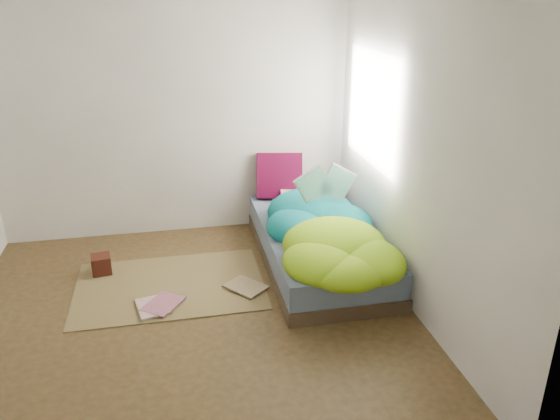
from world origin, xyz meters
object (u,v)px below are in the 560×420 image
Objects in this scene: pillow_magenta at (280,175)px; floor_book_a at (138,310)px; floor_book_b at (150,301)px; wooden_box at (101,264)px; open_book at (326,174)px; bed at (318,246)px.

pillow_magenta is 2.12m from floor_book_a.
pillow_magenta is 1.50× the size of floor_book_a.
floor_book_b is at bearing -124.10° from pillow_magenta.
pillow_magenta reaches higher than floor_book_b.
pillow_magenta is at bearing 33.44° from floor_book_a.
pillow_magenta is at bearing 80.15° from floor_book_b.
pillow_magenta is 2.82× the size of wooden_box.
open_book reaches higher than floor_book_a.
floor_book_b is (-1.35, -1.34, -0.55)m from pillow_magenta.
bed is at bearing -132.65° from open_book.
pillow_magenta is at bearing 22.11° from wooden_box.
wooden_box is at bearing 160.53° from floor_book_b.
wooden_box reaches higher than floor_book_a.
open_book is 1.53× the size of floor_book_a.
pillow_magenta is 0.86m from open_book.
open_book is at bearing -1.56° from wooden_box.
floor_book_a is at bearing -164.91° from open_book.
open_book reaches higher than bed.
wooden_box is 0.76m from floor_book_b.
wooden_box reaches higher than floor_book_b.
pillow_magenta is 1.99m from wooden_box.
floor_book_b is at bearing -167.13° from open_book.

